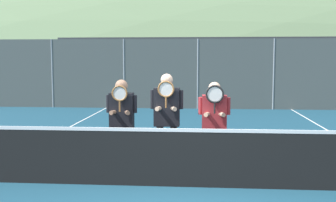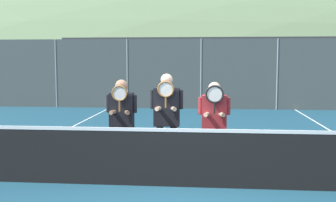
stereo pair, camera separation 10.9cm
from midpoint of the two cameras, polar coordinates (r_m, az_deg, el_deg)
ground_plane at (r=7.08m, az=3.34°, el=-11.56°), size 120.00×120.00×0.00m
hill_distant at (r=57.73m, az=5.22°, el=3.71°), size 118.18×65.65×22.98m
clubhouse_building at (r=24.52m, az=4.31°, el=4.65°), size 14.31×5.50×3.19m
fence_back at (r=17.59m, az=4.68°, el=3.67°), size 18.74×0.06×2.91m
tennis_net at (r=6.95m, az=3.37°, el=-7.60°), size 10.42×0.09×1.07m
court_line_left_sideline at (r=10.79m, az=-17.15°, el=-5.71°), size 0.05×16.00×0.01m
player_leftmost at (r=7.73m, az=-5.90°, el=-2.22°), size 0.57×0.34×1.73m
player_center_left at (r=7.67m, az=0.22°, el=-1.81°), size 0.60×0.34×1.83m
player_center_right at (r=7.66m, az=6.67°, el=-2.45°), size 0.58×0.34×1.69m
car_far_left at (r=21.38m, az=-9.80°, el=2.38°), size 4.69×2.05×1.66m
car_left_of_center at (r=20.54m, az=3.90°, el=2.56°), size 4.08×1.90×1.88m
car_center at (r=20.75m, az=17.96°, el=2.17°), size 4.66×1.98×1.74m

